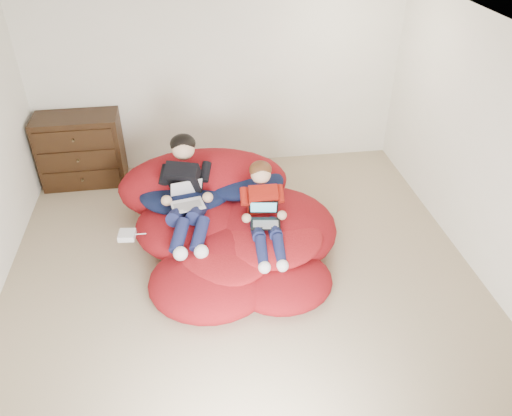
{
  "coord_description": "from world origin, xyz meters",
  "views": [
    {
      "loc": [
        -0.43,
        -4.02,
        3.63
      ],
      "look_at": [
        0.18,
        0.2,
        0.7
      ],
      "focal_mm": 35.0,
      "sensor_mm": 36.0,
      "label": 1
    }
  ],
  "objects": [
    {
      "name": "room_shell",
      "position": [
        0.0,
        0.0,
        0.22
      ],
      "size": [
        5.1,
        5.1,
        2.77
      ],
      "color": "tan",
      "rests_on": "ground"
    },
    {
      "name": "dresser",
      "position": [
        -1.9,
        2.21,
        0.49
      ],
      "size": [
        1.08,
        0.6,
        0.97
      ],
      "color": "black",
      "rests_on": "ground"
    },
    {
      "name": "beanbag_pile",
      "position": [
        -0.1,
        0.56,
        0.27
      ],
      "size": [
        2.5,
        2.47,
        0.94
      ],
      "color": "maroon",
      "rests_on": "ground"
    },
    {
      "name": "cream_pillow",
      "position": [
        -0.54,
        1.27,
        0.62
      ],
      "size": [
        0.43,
        0.27,
        0.27
      ],
      "primitive_type": "ellipsoid",
      "color": "#EFE3CF",
      "rests_on": "beanbag_pile"
    },
    {
      "name": "older_boy",
      "position": [
        -0.52,
        0.67,
        0.73
      ],
      "size": [
        0.5,
        1.28,
        0.87
      ],
      "color": "black",
      "rests_on": "beanbag_pile"
    },
    {
      "name": "younger_boy",
      "position": [
        0.28,
        0.27,
        0.65
      ],
      "size": [
        0.33,
        1.06,
        0.76
      ],
      "color": "maroon",
      "rests_on": "beanbag_pile"
    },
    {
      "name": "laptop_white",
      "position": [
        -0.52,
        0.59,
        0.65
      ],
      "size": [
        0.39,
        0.42,
        0.23
      ],
      "color": "silver",
      "rests_on": "older_boy"
    },
    {
      "name": "laptop_black",
      "position": [
        0.28,
        0.23,
        0.57
      ],
      "size": [
        0.34,
        0.35,
        0.22
      ],
      "color": "black",
      "rests_on": "younger_boy"
    },
    {
      "name": "power_adapter",
      "position": [
        -1.18,
        0.3,
        0.42
      ],
      "size": [
        0.19,
        0.19,
        0.06
      ],
      "primitive_type": "cube",
      "rotation": [
        0.0,
        0.0,
        -0.1
      ],
      "color": "silver",
      "rests_on": "beanbag_pile"
    }
  ]
}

